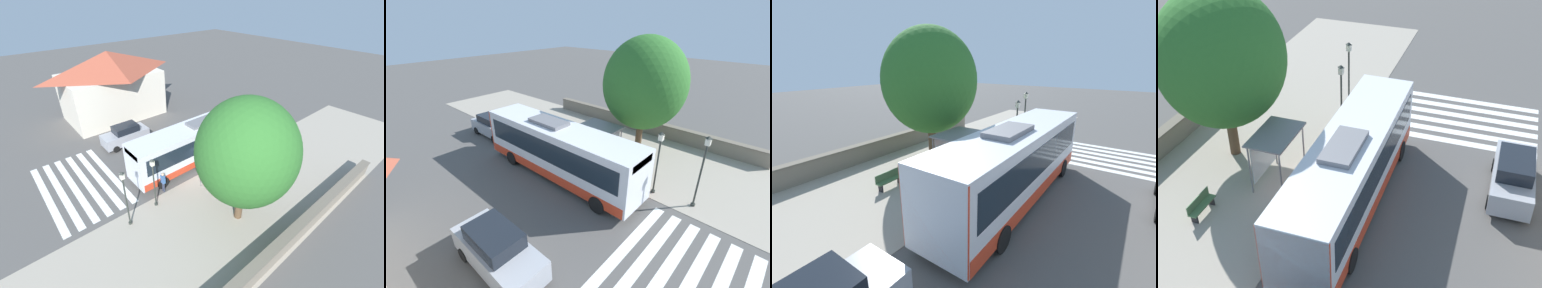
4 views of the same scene
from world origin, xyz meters
The scene contains 11 objects.
ground_plane centered at (0.00, 0.00, 0.00)m, with size 120.00×120.00×0.00m, color #514F4C.
sidewalk_plaza centered at (-4.50, 0.00, 0.01)m, with size 9.00×44.00×0.02m.
crosswalk_stripes centered at (5.00, 8.60, 0.00)m, with size 9.00×5.25×0.01m.
bus centered at (1.77, -0.31, 1.92)m, with size 2.68×11.56×3.71m.
bus_shelter centered at (-2.11, 0.21, 2.16)m, with size 1.80×2.74×2.61m.
pedestrian centered at (0.18, 3.97, 1.02)m, with size 0.34×0.23×1.73m.
bench centered at (-4.08, -2.97, 0.47)m, with size 0.40×1.54×0.88m.
street_lamp_near centered at (-1.00, 7.43, 2.54)m, with size 0.28×0.28×4.28m.
street_lamp_far centered at (-0.64, 5.19, 2.36)m, with size 0.28×0.28×3.96m.
shade_tree centered at (-5.09, 1.56, 5.19)m, with size 6.00×6.00×8.50m.
parked_car_far_lane centered at (8.36, 2.81, 0.95)m, with size 1.91×4.45×1.96m.
Camera 4 is at (7.01, -15.68, 13.96)m, focal length 45.00 mm.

